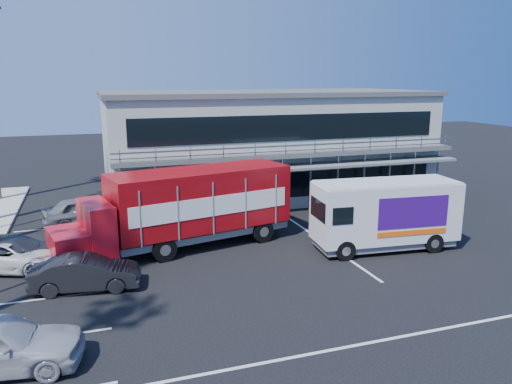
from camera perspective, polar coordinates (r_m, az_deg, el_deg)
name	(u,v)px	position (r m, az deg, el deg)	size (l,w,h in m)	color
ground	(317,271)	(22.10, 7.02, -8.95)	(120.00, 120.00, 0.00)	black
building	(266,143)	(35.76, 1.15, 5.64)	(22.40, 12.00, 7.30)	#9DA395
red_truck	(186,206)	(24.41, -8.01, -1.62)	(11.76, 5.05, 3.86)	#B50E19
white_van	(385,214)	(24.91, 14.53, -2.40)	(7.10, 2.99, 3.38)	silver
parked_car_b	(86,273)	(21.01, -18.86, -8.76)	(1.46, 4.18, 1.38)	black
parked_car_c	(13,255)	(24.27, -26.03, -6.52)	(2.22, 4.81, 1.34)	white
parked_car_d	(14,252)	(24.57, -25.95, -6.17)	(2.00, 4.92, 1.43)	#2B3039
parked_car_e	(85,210)	(30.14, -18.98, -2.01)	(1.87, 4.65, 1.59)	slate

